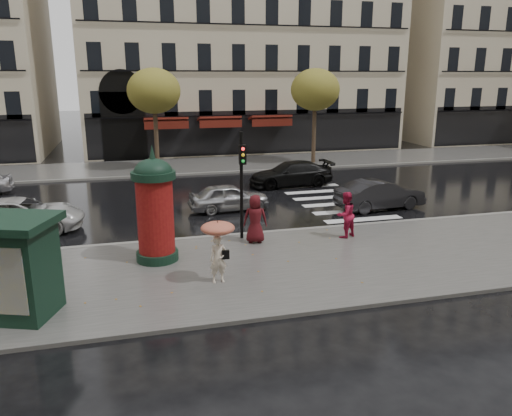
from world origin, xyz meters
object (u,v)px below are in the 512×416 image
object	(u,v)px
woman_red	(345,215)
car_black	(291,174)
man_burgundy	(255,219)
car_darkgrey	(380,194)
car_silver	(229,197)
newsstand	(13,266)
car_white	(20,215)
woman_umbrella	(218,242)
morris_column	(155,206)
traffic_light	(242,175)

from	to	relation	value
woman_red	car_black	bearing A→B (deg)	-120.10
man_burgundy	car_darkgrey	bearing A→B (deg)	-138.11
woman_red	car_silver	xyz separation A→B (m)	(-3.44, 5.40, -0.37)
woman_red	man_burgundy	bearing A→B (deg)	-28.31
car_darkgrey	car_silver	bearing A→B (deg)	70.45
woman_red	newsstand	xyz separation A→B (m)	(-10.95, -3.82, 0.46)
man_burgundy	car_white	world-z (taller)	man_burgundy
car_white	car_silver	bearing A→B (deg)	-79.36
woman_umbrella	morris_column	xyz separation A→B (m)	(-1.66, 2.39, 0.59)
morris_column	car_darkgrey	bearing A→B (deg)	22.79
man_burgundy	morris_column	xyz separation A→B (m)	(-3.67, -0.92, 0.96)
woman_red	car_white	distance (m)	13.03
woman_umbrella	man_burgundy	bearing A→B (deg)	58.87
woman_umbrella	car_darkgrey	size ratio (longest dim) A/B	0.45
car_silver	car_white	world-z (taller)	car_white
woman_umbrella	car_white	distance (m)	10.03
car_black	woman_red	bearing A→B (deg)	-8.04
man_burgundy	newsstand	xyz separation A→B (m)	(-7.45, -4.09, 0.44)
woman_umbrella	car_silver	world-z (taller)	woman_umbrella
traffic_light	car_white	distance (m)	9.31
woman_red	woman_umbrella	bearing A→B (deg)	5.15
woman_umbrella	car_darkgrey	distance (m)	11.40
woman_red	car_black	size ratio (longest dim) A/B	0.37
traffic_light	newsstand	xyz separation A→B (m)	(-7.07, -4.63, -1.12)
woman_red	man_burgundy	distance (m)	3.51
morris_column	car_silver	world-z (taller)	morris_column
car_white	car_black	xyz separation A→B (m)	(13.38, 5.49, 0.01)
man_burgundy	morris_column	distance (m)	3.90
car_darkgrey	car_black	size ratio (longest dim) A/B	0.89
man_burgundy	car_black	distance (m)	10.58
traffic_light	man_burgundy	bearing A→B (deg)	-55.14
car_silver	car_white	size ratio (longest dim) A/B	0.76
man_burgundy	car_silver	distance (m)	5.14
woman_umbrella	newsstand	size ratio (longest dim) A/B	0.72
morris_column	car_darkgrey	world-z (taller)	morris_column
traffic_light	newsstand	distance (m)	8.53
woman_red	traffic_light	size ratio (longest dim) A/B	0.44
morris_column	car_silver	size ratio (longest dim) A/B	1.04
woman_umbrella	car_silver	distance (m)	8.72
morris_column	car_silver	xyz separation A→B (m)	(3.73, 6.05, -1.35)
newsstand	car_white	size ratio (longest dim) A/B	0.54
newsstand	morris_column	bearing A→B (deg)	39.99
woman_red	car_black	world-z (taller)	woman_red
man_burgundy	car_darkgrey	xyz separation A→B (m)	(7.05, 3.58, -0.32)
car_black	newsstand	bearing A→B (deg)	-43.17
woman_umbrella	woman_red	xyz separation A→B (m)	(5.50, 3.04, -0.39)
traffic_light	newsstand	size ratio (longest dim) A/B	1.52
man_burgundy	car_silver	size ratio (longest dim) A/B	0.48
traffic_light	car_silver	size ratio (longest dim) A/B	1.08
car_black	morris_column	bearing A→B (deg)	-40.01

